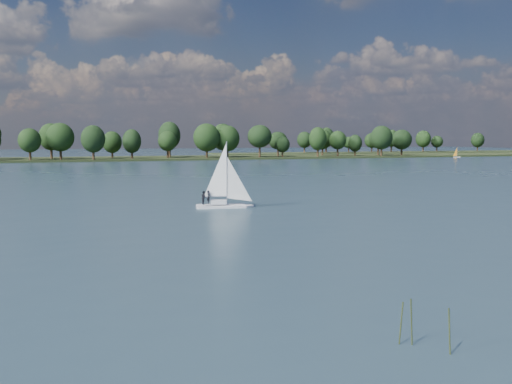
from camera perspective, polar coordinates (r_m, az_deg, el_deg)
ground at (r=129.15m, az=-6.54°, el=1.51°), size 700.00×700.00×0.00m
far_shore at (r=239.47m, az=-12.61°, el=3.20°), size 660.00×40.00×1.50m
far_shore_back at (r=342.54m, az=13.97°, el=3.80°), size 220.00×30.00×1.40m
sailboat at (r=71.24m, az=-3.49°, el=0.33°), size 6.82×2.98×8.68m
dinghy_orange at (r=276.01m, az=19.45°, el=3.54°), size 3.30×2.27×4.92m
treeline at (r=234.89m, az=-14.99°, el=5.08°), size 562.15×73.99×18.02m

